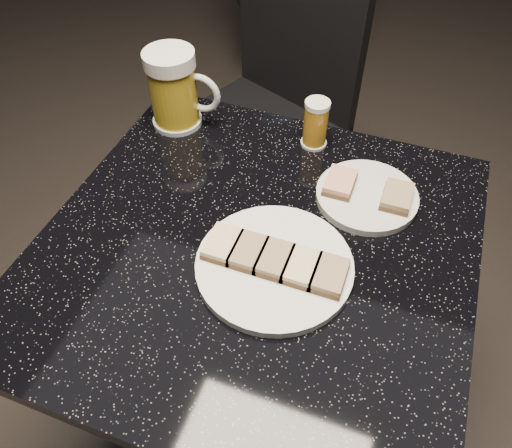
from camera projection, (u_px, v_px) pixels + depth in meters
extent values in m
plane|color=black|center=(256.00, 416.00, 1.38)|extent=(6.00, 6.00, 0.00)
cylinder|color=white|center=(274.00, 266.00, 0.78)|extent=(0.25, 0.25, 0.01)
cylinder|color=silver|center=(367.00, 196.00, 0.88)|extent=(0.18, 0.18, 0.01)
cylinder|color=black|center=(256.00, 414.00, 1.37)|extent=(0.44, 0.44, 0.03)
cylinder|color=black|center=(256.00, 353.00, 1.10)|extent=(0.10, 0.10, 0.69)
cube|color=black|center=(256.00, 250.00, 0.83)|extent=(0.70, 0.70, 0.03)
cylinder|color=silver|center=(178.00, 120.00, 1.04)|extent=(0.10, 0.10, 0.01)
cylinder|color=gold|center=(174.00, 93.00, 0.99)|extent=(0.09, 0.09, 0.12)
cylinder|color=white|center=(169.00, 59.00, 0.93)|extent=(0.10, 0.10, 0.03)
torus|color=silver|center=(201.00, 93.00, 0.98)|extent=(0.08, 0.01, 0.08)
cylinder|color=silver|center=(314.00, 143.00, 0.99)|extent=(0.05, 0.05, 0.01)
cylinder|color=#BF831F|center=(315.00, 124.00, 0.96)|extent=(0.05, 0.05, 0.08)
cylinder|color=white|center=(318.00, 104.00, 0.92)|extent=(0.05, 0.05, 0.01)
cube|color=black|center=(251.00, 134.00, 1.49)|extent=(0.56, 0.56, 0.04)
cylinder|color=black|center=(174.00, 192.00, 1.66)|extent=(0.03, 0.03, 0.43)
cylinder|color=black|center=(255.00, 251.00, 1.49)|extent=(0.03, 0.03, 0.43)
cylinder|color=black|center=(250.00, 141.00, 1.84)|extent=(0.03, 0.03, 0.43)
cylinder|color=black|center=(329.00, 189.00, 1.67)|extent=(0.03, 0.03, 0.43)
cube|color=black|center=(299.00, 41.00, 1.42)|extent=(0.41, 0.19, 0.43)
cube|color=#4C3521|center=(223.00, 246.00, 0.79)|extent=(0.05, 0.07, 0.01)
cube|color=beige|center=(223.00, 242.00, 0.79)|extent=(0.05, 0.07, 0.01)
cube|color=#4C3521|center=(248.00, 253.00, 0.78)|extent=(0.05, 0.07, 0.01)
cube|color=#8C7251|center=(248.00, 249.00, 0.78)|extent=(0.05, 0.07, 0.01)
cube|color=#4C3521|center=(275.00, 261.00, 0.77)|extent=(0.05, 0.07, 0.01)
cube|color=#8C7251|center=(275.00, 257.00, 0.77)|extent=(0.05, 0.07, 0.01)
cube|color=#4C3521|center=(301.00, 269.00, 0.76)|extent=(0.05, 0.07, 0.01)
cube|color=beige|center=(302.00, 265.00, 0.76)|extent=(0.05, 0.07, 0.01)
cube|color=#4C3521|center=(329.00, 277.00, 0.75)|extent=(0.05, 0.07, 0.01)
cube|color=#8C7251|center=(330.00, 273.00, 0.75)|extent=(0.05, 0.07, 0.01)
cube|color=#4C3521|center=(340.00, 184.00, 0.89)|extent=(0.05, 0.07, 0.01)
cube|color=tan|center=(340.00, 180.00, 0.88)|extent=(0.05, 0.07, 0.01)
cube|color=#4C3521|center=(397.00, 198.00, 0.86)|extent=(0.05, 0.07, 0.01)
cube|color=#8C7251|center=(398.00, 194.00, 0.86)|extent=(0.05, 0.07, 0.01)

